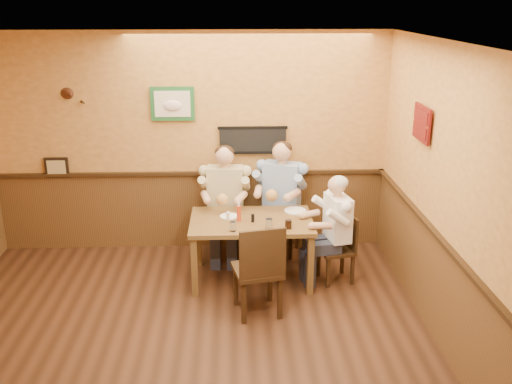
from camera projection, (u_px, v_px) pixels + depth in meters
room at (187, 176)px, 4.94m from camera, size 5.02×5.03×2.81m
dining_table at (251, 227)px, 6.55m from camera, size 1.40×0.90×0.75m
chair_back_left at (226, 222)px, 7.24m from camera, size 0.45×0.45×0.92m
chair_back_right at (281, 219)px, 7.32m from camera, size 0.55×0.55×0.93m
chair_right_end at (336, 249)px, 6.60m from camera, size 0.44×0.44×0.81m
chair_near_side at (257, 268)px, 5.89m from camera, size 0.56×0.56×1.02m
diner_tan_shirt at (226, 207)px, 7.18m from camera, size 0.64×0.64×1.31m
diner_blue_polo at (282, 204)px, 7.26m from camera, size 0.79×0.79×1.33m
diner_white_elder at (337, 235)px, 6.54m from camera, size 0.63×0.63×1.15m
water_glass_left at (233, 226)px, 6.19m from camera, size 0.09×0.09×0.11m
water_glass_mid at (269, 224)px, 6.25m from camera, size 0.10×0.10×0.11m
cola_tumbler at (288, 224)px, 6.26m from camera, size 0.08×0.08×0.10m
hot_sauce_bottle at (239, 213)px, 6.45m from camera, size 0.05×0.05×0.20m
salt_shaker at (228, 216)px, 6.50m from camera, size 0.04×0.04×0.10m
pepper_shaker at (253, 218)px, 6.44m from camera, size 0.04×0.04×0.09m
plate_far_left at (229, 216)px, 6.60m from camera, size 0.22×0.22×0.01m
plate_far_right at (295, 211)px, 6.77m from camera, size 0.34×0.34×0.02m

